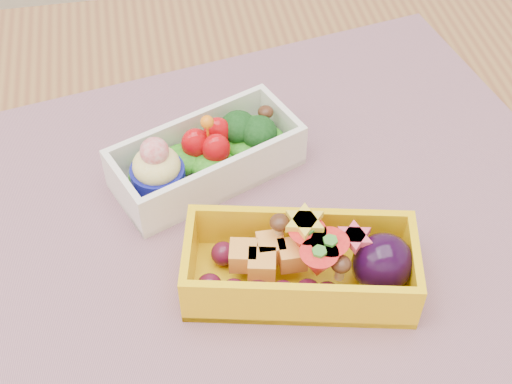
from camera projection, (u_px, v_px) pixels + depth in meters
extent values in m
cube|color=brown|center=(283.00, 270.00, 0.59)|extent=(1.20, 0.80, 0.04)
cube|color=#906368|center=(248.00, 229.00, 0.59)|extent=(0.65, 0.54, 0.00)
cube|color=white|center=(207.00, 157.00, 0.62)|extent=(0.18, 0.13, 0.04)
ellipsoid|color=green|center=(207.00, 162.00, 0.62)|extent=(0.16, 0.11, 0.02)
cylinder|color=navy|center=(159.00, 181.00, 0.60)|extent=(0.05, 0.05, 0.03)
sphere|color=red|center=(154.00, 151.00, 0.57)|extent=(0.02, 0.02, 0.02)
ellipsoid|color=#BA070D|center=(196.00, 144.00, 0.61)|extent=(0.02, 0.02, 0.03)
ellipsoid|color=#BA070D|center=(216.00, 149.00, 0.60)|extent=(0.02, 0.02, 0.03)
ellipsoid|color=#BA070D|center=(217.00, 133.00, 0.62)|extent=(0.02, 0.02, 0.03)
sphere|color=orange|center=(207.00, 122.00, 0.59)|extent=(0.01, 0.01, 0.01)
ellipsoid|color=black|center=(238.00, 127.00, 0.62)|extent=(0.03, 0.03, 0.03)
ellipsoid|color=black|center=(259.00, 132.00, 0.62)|extent=(0.03, 0.03, 0.03)
ellipsoid|color=#3F2111|center=(266.00, 112.00, 0.63)|extent=(0.01, 0.01, 0.01)
cube|color=yellow|center=(300.00, 266.00, 0.54)|extent=(0.19, 0.11, 0.05)
ellipsoid|color=#4E0E28|center=(252.00, 275.00, 0.54)|extent=(0.10, 0.06, 0.02)
cube|color=orange|center=(266.00, 255.00, 0.53)|extent=(0.05, 0.05, 0.02)
cone|color=red|center=(306.00, 242.00, 0.53)|extent=(0.03, 0.03, 0.03)
cone|color=red|center=(329.00, 254.00, 0.52)|extent=(0.03, 0.03, 0.03)
cone|color=red|center=(318.00, 265.00, 0.52)|extent=(0.03, 0.03, 0.03)
cylinder|color=yellow|center=(305.00, 222.00, 0.52)|extent=(0.03, 0.03, 0.01)
cylinder|color=#E53F5B|center=(354.00, 237.00, 0.52)|extent=(0.03, 0.03, 0.01)
ellipsoid|color=#3F2111|center=(279.00, 236.00, 0.54)|extent=(0.02, 0.02, 0.01)
ellipsoid|color=#3F2111|center=(340.00, 271.00, 0.52)|extent=(0.02, 0.02, 0.01)
ellipsoid|color=black|center=(383.00, 264.00, 0.53)|extent=(0.05, 0.04, 0.05)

